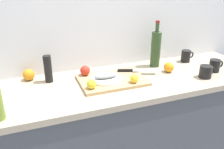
% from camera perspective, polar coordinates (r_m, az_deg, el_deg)
% --- Properties ---
extents(back_wall, '(3.20, 0.05, 2.50)m').
position_cam_1_polar(back_wall, '(1.82, 0.53, 12.97)').
color(back_wall, white).
rests_on(back_wall, ground_plane).
extents(kitchen_counter, '(2.00, 0.60, 0.90)m').
position_cam_1_polar(kitchen_counter, '(1.86, 4.12, -13.90)').
color(kitchen_counter, '#4C5159').
rests_on(kitchen_counter, ground_plane).
extents(cutting_board, '(0.44, 0.31, 0.02)m').
position_cam_1_polar(cutting_board, '(1.59, 0.00, -1.32)').
color(cutting_board, tan).
rests_on(cutting_board, kitchen_counter).
extents(white_plate, '(0.21, 0.21, 0.01)m').
position_cam_1_polar(white_plate, '(1.57, -1.44, -1.06)').
color(white_plate, white).
rests_on(white_plate, cutting_board).
extents(fish_fillet, '(0.16, 0.07, 0.04)m').
position_cam_1_polar(fish_fillet, '(1.56, -1.45, -0.20)').
color(fish_fillet, '#999E99').
rests_on(fish_fillet, white_plate).
extents(chef_knife, '(0.28, 0.12, 0.02)m').
position_cam_1_polar(chef_knife, '(1.71, 4.85, 0.98)').
color(chef_knife, silver).
rests_on(chef_knife, cutting_board).
extents(lemon_0, '(0.06, 0.06, 0.06)m').
position_cam_1_polar(lemon_0, '(1.45, -4.99, -2.30)').
color(lemon_0, yellow).
rests_on(lemon_0, cutting_board).
extents(lemon_1, '(0.06, 0.06, 0.06)m').
position_cam_1_polar(lemon_1, '(1.53, 5.40, -1.00)').
color(lemon_1, yellow).
rests_on(lemon_1, cutting_board).
extents(tomato_0, '(0.07, 0.07, 0.07)m').
position_cam_1_polar(tomato_0, '(1.64, -6.55, 0.96)').
color(tomato_0, red).
rests_on(tomato_0, cutting_board).
extents(wine_bottle, '(0.07, 0.07, 0.36)m').
position_cam_1_polar(wine_bottle, '(1.85, 10.53, 6.21)').
color(wine_bottle, '#2D4723').
rests_on(wine_bottle, kitchen_counter).
extents(coffee_mug_0, '(0.12, 0.08, 0.09)m').
position_cam_1_polar(coffee_mug_0, '(1.90, 23.64, 2.00)').
color(coffee_mug_0, black).
rests_on(coffee_mug_0, kitchen_counter).
extents(coffee_mug_1, '(0.11, 0.07, 0.10)m').
position_cam_1_polar(coffee_mug_1, '(2.04, 17.48, 4.29)').
color(coffee_mug_1, black).
rests_on(coffee_mug_1, kitchen_counter).
extents(coffee_mug_2, '(0.13, 0.09, 0.09)m').
position_cam_1_polar(coffee_mug_2, '(1.77, 21.78, 0.64)').
color(coffee_mug_2, black).
rests_on(coffee_mug_2, kitchen_counter).
extents(orange_0, '(0.08, 0.08, 0.08)m').
position_cam_1_polar(orange_0, '(1.70, -19.53, -0.06)').
color(orange_0, orange).
rests_on(orange_0, kitchen_counter).
extents(orange_1, '(0.07, 0.07, 0.07)m').
position_cam_1_polar(orange_1, '(1.79, 13.58, 1.70)').
color(orange_1, orange).
rests_on(orange_1, kitchen_counter).
extents(pepper_mill, '(0.05, 0.05, 0.18)m').
position_cam_1_polar(pepper_mill, '(1.61, -15.23, 1.30)').
color(pepper_mill, black).
rests_on(pepper_mill, kitchen_counter).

